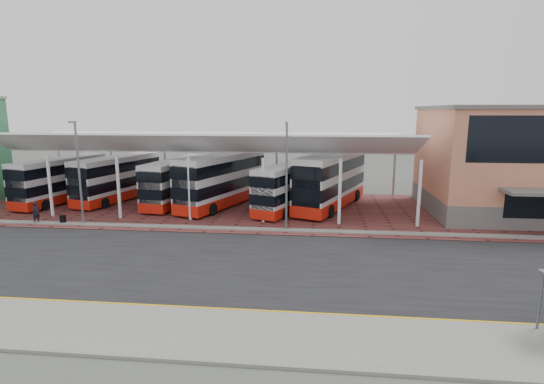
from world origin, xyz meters
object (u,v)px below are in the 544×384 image
object	(u,v)px
bus_0	(61,180)
pedestrian	(36,213)
bus_2	(177,182)
bus_4	(289,187)
bus_3	(223,180)
bus_1	(118,179)
bus_5	(331,181)
terminal	(539,161)

from	to	relation	value
bus_0	pedestrian	size ratio (longest dim) A/B	6.19
bus_2	pedestrian	bearing A→B (deg)	-128.26
bus_4	bus_3	bearing A→B (deg)	-168.78
bus_2	pedestrian	world-z (taller)	bus_2
pedestrian	bus_1	bearing A→B (deg)	6.23
bus_5	pedestrian	size ratio (longest dim) A/B	7.09
bus_4	terminal	bearing A→B (deg)	24.02
bus_0	pedestrian	bearing A→B (deg)	-59.74
bus_1	bus_5	size ratio (longest dim) A/B	0.89
bus_2	bus_5	distance (m)	14.58
bus_0	pedestrian	xyz separation A→B (m)	(2.70, -7.82, -1.27)
bus_2	bus_3	world-z (taller)	bus_3
bus_4	bus_5	xyz separation A→B (m)	(3.78, 1.50, 0.42)
bus_3	bus_4	size ratio (longest dim) A/B	1.18
bus_0	bus_2	xyz separation A→B (m)	(11.41, 0.50, -0.04)
terminal	bus_2	bearing A→B (deg)	179.05
terminal	bus_1	distance (m)	38.47
pedestrian	terminal	bearing A→B (deg)	-58.22
bus_0	pedestrian	world-z (taller)	bus_0
bus_3	bus_4	xyz separation A→B (m)	(6.27, -1.13, -0.36)
terminal	bus_4	size ratio (longest dim) A/B	1.81
bus_1	bus_5	distance (m)	20.90
bus_3	bus_2	bearing A→B (deg)	-164.82
bus_3	bus_4	distance (m)	6.38
bus_0	bus_4	bearing A→B (deg)	8.64
bus_5	bus_2	bearing A→B (deg)	-158.76
bus_0	bus_5	xyz separation A→B (m)	(25.98, 0.49, 0.34)
pedestrian	bus_5	bearing A→B (deg)	-49.39
bus_1	pedestrian	bearing A→B (deg)	-90.83
bus_4	bus_5	bearing A→B (deg)	42.97
bus_3	pedestrian	distance (m)	15.51
bus_4	bus_1	bearing A→B (deg)	-166.36
bus_1	bus_0	bearing A→B (deg)	-151.53
terminal	bus_3	xyz separation A→B (m)	(-27.55, 0.16, -2.20)
bus_2	bus_1	bearing A→B (deg)	-179.41
terminal	bus_2	size ratio (longest dim) A/B	1.76
terminal	bus_0	xyz separation A→B (m)	(-43.48, 0.04, -2.47)
bus_0	bus_1	xyz separation A→B (m)	(5.10, 1.32, 0.03)
terminal	bus_4	bearing A→B (deg)	-177.39
bus_2	pedestrian	size ratio (longest dim) A/B	6.06
bus_0	bus_1	world-z (taller)	bus_1
bus_3	bus_5	xyz separation A→B (m)	(10.05, 0.37, 0.06)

